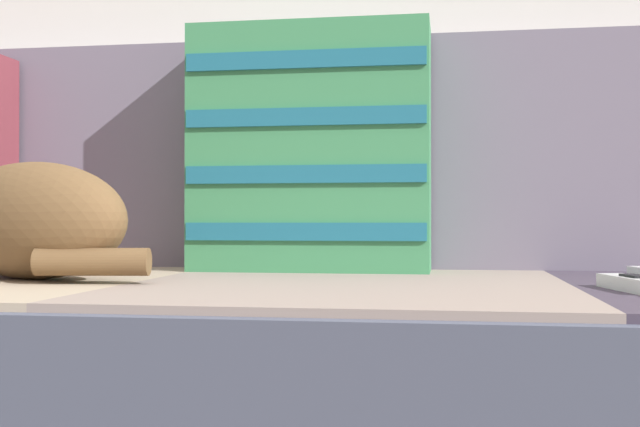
{
  "coord_description": "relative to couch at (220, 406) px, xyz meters",
  "views": [
    {
      "loc": [
        0.35,
        -1.08,
        0.48
      ],
      "look_at": [
        0.17,
        0.05,
        0.49
      ],
      "focal_mm": 45.0,
      "sensor_mm": 36.0,
      "label": 1
    }
  ],
  "objects": [
    {
      "name": "couch",
      "position": [
        0.0,
        0.0,
        0.0
      ],
      "size": [
        1.98,
        0.85,
        0.39
      ],
      "color": "#3D3838",
      "rests_on": "ground_plane"
    },
    {
      "name": "throw_pillow_striped",
      "position": [
        0.11,
        0.21,
        0.42
      ],
      "size": [
        0.43,
        0.14,
        0.44
      ],
      "color": "#3D8956",
      "rests_on": "couch"
    },
    {
      "name": "sleeping_cat",
      "position": [
        -0.3,
        -0.05,
        0.28
      ],
      "size": [
        0.42,
        0.29,
        0.18
      ],
      "color": "brown",
      "rests_on": "couch"
    },
    {
      "name": "game_remote_near",
      "position": [
        0.58,
        -0.13,
        0.21
      ],
      "size": [
        0.08,
        0.19,
        0.02
      ],
      "color": "white",
      "rests_on": "couch"
    },
    {
      "name": "sofa_backrest",
      "position": [
        0.0,
        0.36,
        0.41
      ],
      "size": [
        1.94,
        0.14,
        0.44
      ],
      "color": "slate",
      "rests_on": "couch"
    }
  ]
}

